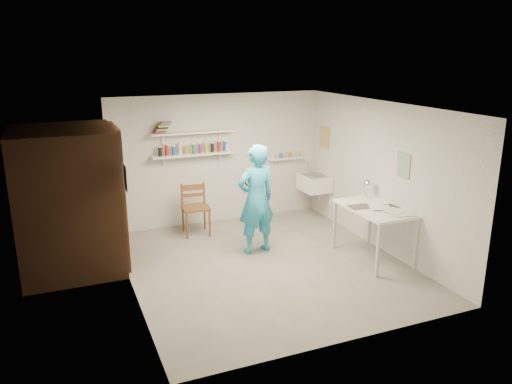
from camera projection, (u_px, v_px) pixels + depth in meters
name	position (u px, v px, depth m)	size (l,w,h in m)	color
floor	(266.00, 265.00, 7.61)	(4.00, 4.50, 0.02)	slate
ceiling	(267.00, 106.00, 6.94)	(4.00, 4.50, 0.02)	silver
wall_back	(218.00, 159.00, 9.28)	(4.00, 0.02, 2.40)	silver
wall_front	(352.00, 242.00, 5.27)	(4.00, 0.02, 2.40)	silver
wall_left	(126.00, 205.00, 6.54)	(0.02, 4.50, 2.40)	silver
wall_right	(381.00, 176.00, 8.01)	(0.02, 4.50, 2.40)	silver
doorway_recess	(118.00, 198.00, 7.53)	(0.02, 0.90, 2.00)	black
corridor_box	(68.00, 200.00, 7.26)	(1.40, 1.50, 2.10)	brown
door_lintel	(114.00, 129.00, 7.25)	(0.06, 1.05, 0.10)	brown
door_jamb_near	(124.00, 207.00, 7.10)	(0.06, 0.10, 2.00)	brown
door_jamb_far	(115.00, 190.00, 7.98)	(0.06, 0.10, 2.00)	brown
shelf_lower	(193.00, 154.00, 8.94)	(1.50, 0.22, 0.03)	white
shelf_upper	(193.00, 132.00, 8.83)	(1.50, 0.22, 0.03)	white
ledge_shelf	(285.00, 158.00, 9.72)	(0.70, 0.14, 0.03)	white
poster_left	(125.00, 178.00, 6.49)	(0.01, 0.28, 0.36)	#334C7F
poster_right_a	(324.00, 137.00, 9.51)	(0.01, 0.34, 0.42)	#995933
poster_right_b	(403.00, 165.00, 7.44)	(0.01, 0.30, 0.38)	#3F724C
belfast_sink	(314.00, 183.00, 9.57)	(0.48, 0.60, 0.30)	white
man	(256.00, 199.00, 7.87)	(0.64, 0.42, 1.77)	#28A0C9
wall_clock	(253.00, 178.00, 8.00)	(0.32, 0.32, 0.04)	beige
wooden_chair	(196.00, 208.00, 8.74)	(0.46, 0.44, 0.98)	brown
work_table	(373.00, 233.00, 7.73)	(0.76, 1.26, 0.84)	white
desk_lamp	(368.00, 184.00, 8.08)	(0.16, 0.16, 0.16)	white
spray_cans	(193.00, 149.00, 8.92)	(1.34, 0.06, 0.17)	black
book_stack	(162.00, 128.00, 8.60)	(0.30, 0.14, 0.20)	red
ledge_pots	(285.00, 155.00, 9.71)	(0.48, 0.07, 0.09)	silver
papers	(375.00, 207.00, 7.61)	(0.30, 0.22, 0.02)	silver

